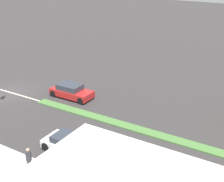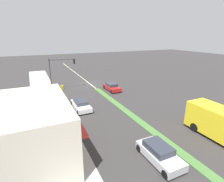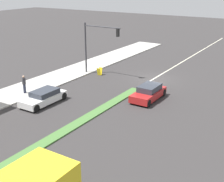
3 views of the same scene
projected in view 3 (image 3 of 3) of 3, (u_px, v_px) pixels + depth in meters
The scene contains 7 objects.
ground_plane at pixel (30, 152), 19.34m from camera, with size 160.00×160.00×0.00m, color #333030.
lane_marking_center at pixel (154, 79), 33.69m from camera, with size 0.16×60.00×0.01m, color beige.
traffic_signal_main at pixel (96, 40), 33.87m from camera, with size 4.59×0.34×5.60m.
pedestrian at pixel (24, 84), 28.86m from camera, with size 0.34×0.34×1.69m.
warning_aframe_sign at pixel (100, 71), 34.92m from camera, with size 0.45×0.53×0.84m.
van_white at pixel (44, 97), 26.80m from camera, with size 1.82×4.24×1.18m.
hatchback_red at pixel (149, 93), 27.73m from camera, with size 1.79×4.07×1.30m.
Camera 3 is at (-13.34, 29.62, 10.07)m, focal length 50.00 mm.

